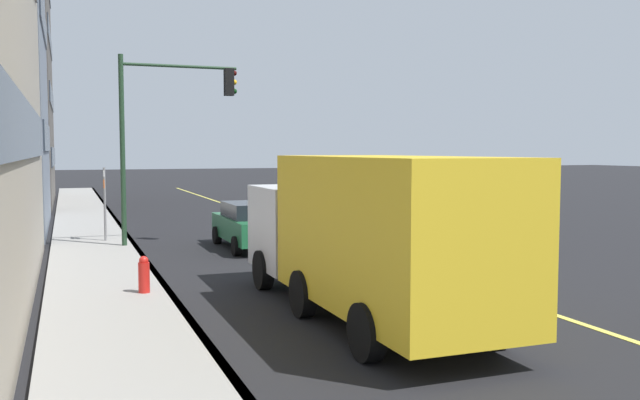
{
  "coord_description": "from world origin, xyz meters",
  "views": [
    {
      "loc": [
        -17.96,
        8.81,
        3.19
      ],
      "look_at": [
        0.61,
        1.81,
        1.73
      ],
      "focal_mm": 37.99,
      "sensor_mm": 36.0,
      "label": 1
    }
  ],
  "objects_px": {
    "truck_yellow": "(368,232)",
    "car_green": "(253,224)",
    "traffic_light_mast": "(166,118)",
    "street_sign_post": "(105,199)",
    "fire_hydrant": "(144,278)",
    "car_maroon": "(456,227)"
  },
  "relations": [
    {
      "from": "truck_yellow",
      "to": "traffic_light_mast",
      "type": "relative_size",
      "value": 1.34
    },
    {
      "from": "traffic_light_mast",
      "to": "street_sign_post",
      "type": "distance_m",
      "value": 3.57
    },
    {
      "from": "street_sign_post",
      "to": "fire_hydrant",
      "type": "relative_size",
      "value": 2.78
    },
    {
      "from": "car_green",
      "to": "car_maroon",
      "type": "relative_size",
      "value": 1.07
    },
    {
      "from": "truck_yellow",
      "to": "fire_hydrant",
      "type": "bearing_deg",
      "value": 50.48
    },
    {
      "from": "truck_yellow",
      "to": "car_green",
      "type": "bearing_deg",
      "value": -2.03
    },
    {
      "from": "fire_hydrant",
      "to": "car_green",
      "type": "bearing_deg",
      "value": -32.25
    },
    {
      "from": "car_green",
      "to": "traffic_light_mast",
      "type": "distance_m",
      "value": 4.43
    },
    {
      "from": "street_sign_post",
      "to": "car_maroon",
      "type": "bearing_deg",
      "value": -115.33
    },
    {
      "from": "fire_hydrant",
      "to": "car_maroon",
      "type": "bearing_deg",
      "value": -68.31
    },
    {
      "from": "street_sign_post",
      "to": "traffic_light_mast",
      "type": "bearing_deg",
      "value": -127.94
    },
    {
      "from": "truck_yellow",
      "to": "fire_hydrant",
      "type": "height_order",
      "value": "truck_yellow"
    },
    {
      "from": "truck_yellow",
      "to": "traffic_light_mast",
      "type": "height_order",
      "value": "traffic_light_mast"
    },
    {
      "from": "car_green",
      "to": "fire_hydrant",
      "type": "distance_m",
      "value": 7.79
    },
    {
      "from": "traffic_light_mast",
      "to": "street_sign_post",
      "type": "relative_size",
      "value": 2.37
    },
    {
      "from": "truck_yellow",
      "to": "fire_hydrant",
      "type": "xyz_separation_m",
      "value": [
        3.14,
        3.81,
        -1.19
      ]
    },
    {
      "from": "street_sign_post",
      "to": "fire_hydrant",
      "type": "distance_m",
      "value": 9.17
    },
    {
      "from": "truck_yellow",
      "to": "street_sign_post",
      "type": "bearing_deg",
      "value": 18.57
    },
    {
      "from": "car_maroon",
      "to": "street_sign_post",
      "type": "distance_m",
      "value": 11.75
    },
    {
      "from": "traffic_light_mast",
      "to": "street_sign_post",
      "type": "bearing_deg",
      "value": 52.06
    },
    {
      "from": "street_sign_post",
      "to": "car_green",
      "type": "bearing_deg",
      "value": -119.5
    },
    {
      "from": "truck_yellow",
      "to": "street_sign_post",
      "type": "distance_m",
      "value": 12.92
    }
  ]
}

